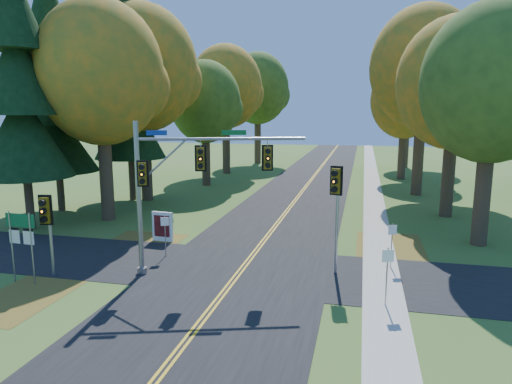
% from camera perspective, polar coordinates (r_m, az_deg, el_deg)
% --- Properties ---
extents(ground, '(160.00, 160.00, 0.00)m').
position_cam_1_polar(ground, '(19.48, -3.27, -11.52)').
color(ground, '#335E21').
rests_on(ground, ground).
extents(road_main, '(8.00, 160.00, 0.02)m').
position_cam_1_polar(road_main, '(19.48, -3.27, -11.49)').
color(road_main, black).
rests_on(road_main, ground).
extents(road_cross, '(60.00, 6.00, 0.02)m').
position_cam_1_polar(road_cross, '(21.28, -1.72, -9.57)').
color(road_cross, black).
rests_on(road_cross, ground).
extents(centerline_left, '(0.10, 160.00, 0.01)m').
position_cam_1_polar(centerline_left, '(19.50, -3.56, -11.42)').
color(centerline_left, gold).
rests_on(centerline_left, road_main).
extents(centerline_right, '(0.10, 160.00, 0.01)m').
position_cam_1_polar(centerline_right, '(19.44, -2.98, -11.48)').
color(centerline_right, gold).
rests_on(centerline_right, road_main).
extents(sidewalk_east, '(1.60, 160.00, 0.06)m').
position_cam_1_polar(sidewalk_east, '(18.79, 15.65, -12.64)').
color(sidewalk_east, '#9E998E').
rests_on(sidewalk_east, ground).
extents(leaf_patch_w_near, '(4.00, 6.00, 0.00)m').
position_cam_1_polar(leaf_patch_w_near, '(25.38, -14.94, -6.64)').
color(leaf_patch_w_near, brown).
rests_on(leaf_patch_w_near, ground).
extents(leaf_patch_e, '(3.50, 8.00, 0.00)m').
position_cam_1_polar(leaf_patch_e, '(24.47, 16.53, -7.35)').
color(leaf_patch_e, brown).
rests_on(leaf_patch_e, ground).
extents(leaf_patch_w_far, '(3.00, 5.00, 0.00)m').
position_cam_1_polar(leaf_patch_w_far, '(20.46, -26.93, -11.55)').
color(leaf_patch_w_far, brown).
rests_on(leaf_patch_w_far, ground).
extents(tree_w_a, '(8.00, 8.00, 14.15)m').
position_cam_1_polar(tree_w_a, '(31.40, -18.69, 13.83)').
color(tree_w_a, '#38281C').
rests_on(tree_w_a, ground).
extents(tree_e_a, '(7.20, 7.20, 12.73)m').
position_cam_1_polar(tree_e_a, '(26.91, 27.54, 11.89)').
color(tree_e_a, '#38281C').
rests_on(tree_e_a, ground).
extents(tree_w_b, '(8.60, 8.60, 15.38)m').
position_cam_1_polar(tree_w_b, '(37.78, -13.88, 14.69)').
color(tree_w_b, '#38281C').
rests_on(tree_w_b, ground).
extents(tree_e_b, '(7.60, 7.60, 13.33)m').
position_cam_1_polar(tree_e_b, '(33.47, 23.72, 12.24)').
color(tree_e_b, '#38281C').
rests_on(tree_e_b, ground).
extents(tree_w_c, '(6.80, 6.80, 11.91)m').
position_cam_1_polar(tree_w_c, '(44.34, -6.29, 11.07)').
color(tree_w_c, '#38281C').
rests_on(tree_w_c, ground).
extents(tree_e_c, '(8.80, 8.80, 15.79)m').
position_cam_1_polar(tree_e_c, '(41.44, 20.34, 14.35)').
color(tree_e_c, '#38281C').
rests_on(tree_e_c, ground).
extents(tree_w_d, '(8.20, 8.20, 14.56)m').
position_cam_1_polar(tree_w_d, '(52.86, -3.72, 12.94)').
color(tree_w_d, '#38281C').
rests_on(tree_w_d, ground).
extents(tree_e_d, '(7.00, 7.00, 12.32)m').
position_cam_1_polar(tree_e_d, '(50.39, 18.20, 10.85)').
color(tree_e_d, '#38281C').
rests_on(tree_e_d, ground).
extents(tree_w_e, '(8.40, 8.40, 14.97)m').
position_cam_1_polar(tree_w_e, '(63.10, 0.30, 12.77)').
color(tree_w_e, '#38281C').
rests_on(tree_w_e, ground).
extents(tree_e_e, '(7.80, 7.80, 13.74)m').
position_cam_1_polar(tree_e_e, '(61.18, 18.56, 11.51)').
color(tree_e_e, '#38281C').
rests_on(tree_e_e, ground).
extents(pine_a, '(5.60, 5.60, 19.48)m').
position_cam_1_polar(pine_a, '(30.61, -27.60, 12.76)').
color(pine_a, '#38281C').
rests_on(pine_a, ground).
extents(pine_b, '(5.60, 5.60, 17.31)m').
position_cam_1_polar(pine_b, '(35.41, -24.00, 10.87)').
color(pine_b, '#38281C').
rests_on(pine_b, ground).
extents(pine_c, '(5.60, 5.60, 20.56)m').
position_cam_1_polar(pine_c, '(38.07, -15.80, 13.55)').
color(pine_c, '#38281C').
rests_on(pine_c, ground).
extents(traffic_mast, '(7.14, 2.61, 6.76)m').
position_cam_1_polar(traffic_mast, '(19.98, -9.38, 1.83)').
color(traffic_mast, gray).
rests_on(traffic_mast, ground).
extents(east_signal_pole, '(0.55, 0.65, 4.86)m').
position_cam_1_polar(east_signal_pole, '(19.96, 10.00, -0.11)').
color(east_signal_pole, '#989AA1').
rests_on(east_signal_pole, ground).
extents(ped_signal_pole, '(0.58, 0.68, 3.69)m').
position_cam_1_polar(ped_signal_pole, '(21.41, -24.72, -2.78)').
color(ped_signal_pole, '#9B9EA3').
rests_on(ped_signal_pole, ground).
extents(route_sign_cluster, '(1.43, 0.15, 3.07)m').
position_cam_1_polar(route_sign_cluster, '(21.35, -27.31, -4.62)').
color(route_sign_cluster, gray).
rests_on(route_sign_cluster, ground).
extents(info_kiosk, '(1.21, 0.25, 1.66)m').
position_cam_1_polar(info_kiosk, '(25.94, -11.61, -4.26)').
color(info_kiosk, white).
rests_on(info_kiosk, ground).
extents(reg_sign_e_north, '(0.38, 0.19, 2.12)m').
position_cam_1_polar(reg_sign_e_north, '(21.84, 16.64, -5.52)').
color(reg_sign_e_north, gray).
rests_on(reg_sign_e_north, ground).
extents(reg_sign_e_south, '(0.42, 0.16, 2.27)m').
position_cam_1_polar(reg_sign_e_south, '(17.60, 16.10, -8.93)').
color(reg_sign_e_south, gray).
rests_on(reg_sign_e_south, ground).
extents(reg_sign_w, '(0.37, 0.19, 2.08)m').
position_cam_1_polar(reg_sign_w, '(23.06, -11.31, -4.53)').
color(reg_sign_w, gray).
rests_on(reg_sign_w, ground).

